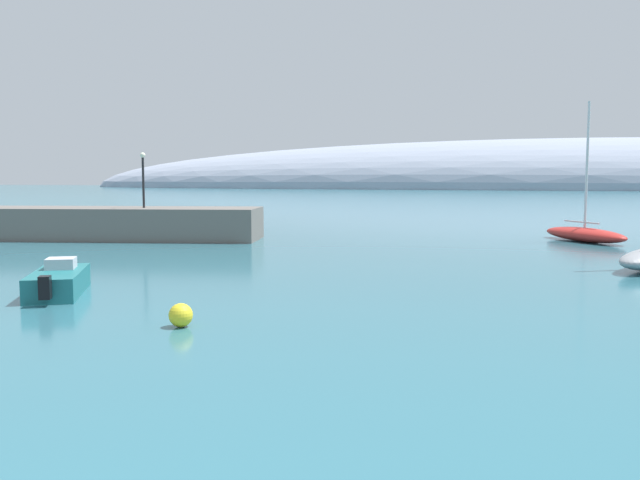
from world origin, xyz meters
name	(u,v)px	position (x,y,z in m)	size (l,w,h in m)	color
breakwater_rocks	(77,223)	(-23.78, 35.84, 1.10)	(25.36, 4.95, 2.19)	#66605B
distant_ridge	(569,189)	(25.20, 254.37, 0.00)	(391.44, 73.40, 36.59)	#8E99AD
sailboat_red_mid_mooring	(584,233)	(9.92, 43.62, 0.54)	(5.91, 7.19, 9.24)	red
motorboat_teal_foreground	(58,281)	(-10.75, 16.90, 0.47)	(3.55, 4.77, 1.26)	#1E6B70
mooring_buoy_yellow	(181,315)	(-3.85, 13.29, 0.35)	(0.69, 0.69, 0.69)	yellow
harbor_lamp_post	(143,173)	(-18.92, 36.53, 4.55)	(0.36, 0.36, 3.76)	black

